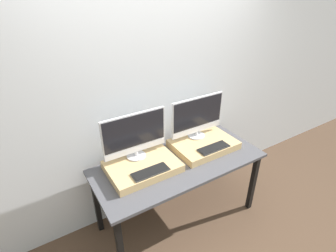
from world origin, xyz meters
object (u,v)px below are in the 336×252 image
at_px(keyboard_right, 214,148).
at_px(keyboard_left, 151,172).
at_px(monitor_right, 197,116).
at_px(monitor_left, 135,135).

bearing_deg(keyboard_right, keyboard_left, 180.00).
distance_m(monitor_right, keyboard_right, 0.37).
relative_size(monitor_left, keyboard_right, 1.85).
distance_m(monitor_left, keyboard_right, 0.81).
xyz_separation_m(monitor_left, keyboard_left, (-0.00, -0.29, -0.23)).
bearing_deg(keyboard_left, keyboard_right, 0.00).
xyz_separation_m(monitor_right, keyboard_right, (0.00, -0.29, -0.23)).
relative_size(monitor_left, monitor_right, 1.00).
height_order(monitor_left, monitor_right, same).
distance_m(keyboard_left, keyboard_right, 0.72).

